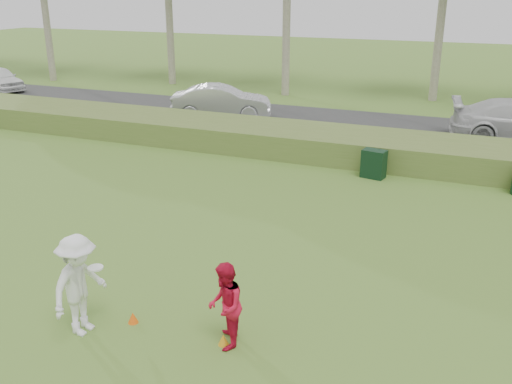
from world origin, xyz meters
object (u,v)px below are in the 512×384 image
at_px(cone_yellow, 223,340).
at_px(car_mid, 221,102).
at_px(player_white, 79,285).
at_px(player_red, 225,306).
at_px(cone_orange, 133,318).
at_px(utility_cabinet, 374,164).

distance_m(cone_yellow, car_mid, 18.00).
height_order(cone_yellow, car_mid, car_mid).
bearing_deg(player_white, player_red, -72.99).
xyz_separation_m(player_white, player_red, (2.57, 0.60, -0.17)).
relative_size(cone_orange, cone_yellow, 1.02).
bearing_deg(player_red, utility_cabinet, 154.67).
distance_m(cone_yellow, utility_cabinet, 10.26).
xyz_separation_m(cone_orange, cone_yellow, (1.86, 0.01, -0.00)).
bearing_deg(utility_cabinet, cone_orange, -92.86).
bearing_deg(cone_orange, car_mid, 110.09).
xyz_separation_m(player_white, utility_cabinet, (3.09, 10.83, -0.49)).
distance_m(player_red, car_mid, 17.99).
distance_m(player_white, player_red, 2.64).
distance_m(player_red, cone_orange, 2.02).
bearing_deg(cone_orange, player_white, -139.13).
relative_size(player_white, cone_orange, 8.89).
relative_size(player_white, player_red, 1.21).
xyz_separation_m(cone_orange, utility_cabinet, (2.42, 10.25, 0.36)).
xyz_separation_m(player_red, car_mid, (-7.84, 16.20, 0.03)).
bearing_deg(cone_yellow, utility_cabinet, 86.87).
height_order(player_white, cone_yellow, player_white).
bearing_deg(car_mid, player_red, -174.90).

